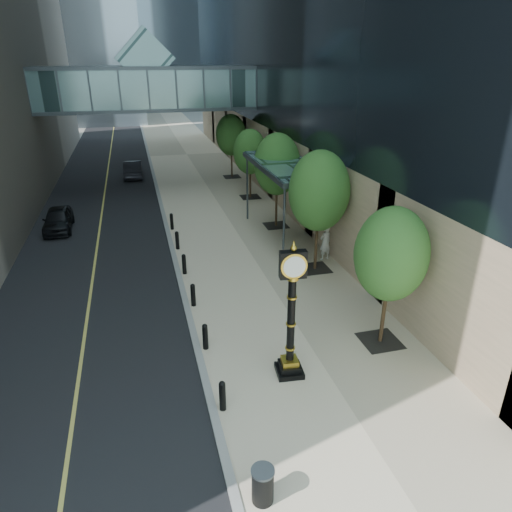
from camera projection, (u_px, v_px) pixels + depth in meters
The scene contains 13 objects.
ground at pixel (320, 417), 13.37m from camera, with size 320.00×320.00×0.00m, color gray.
road at pixel (109, 159), 47.12m from camera, with size 8.00×180.00×0.02m, color black.
sidewalk at pixel (187, 155), 48.99m from camera, with size 8.00×180.00×0.06m, color beige.
curb at pixel (149, 157), 48.05m from camera, with size 0.25×180.00×0.07m, color gray.
skywalk at pixel (147, 85), 34.35m from camera, with size 17.00×4.20×5.80m.
entrance_canopy at pixel (286, 167), 24.90m from camera, with size 3.00×8.00×4.38m.
bollard_row at pixel (188, 279), 20.49m from camera, with size 0.20×16.20×0.90m.
street_trees at pixel (279, 169), 26.47m from camera, with size 2.84×28.55×5.85m.
street_clock at pixel (291, 322), 14.35m from camera, with size 0.94×0.94×4.59m.
trash_bin at pixel (263, 486), 10.64m from camera, with size 0.52×0.52×0.90m, color black.
pedestrian at pixel (325, 243), 23.28m from camera, with size 0.68×0.45×1.86m, color #BAB7AB.
car_near at pixel (58, 219), 27.53m from camera, with size 1.57×3.91×1.33m, color black.
car_far at pixel (133, 169), 39.69m from camera, with size 1.51×4.34×1.43m, color black.
Camera 1 is at (-4.48, -9.51, 9.70)m, focal length 32.00 mm.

